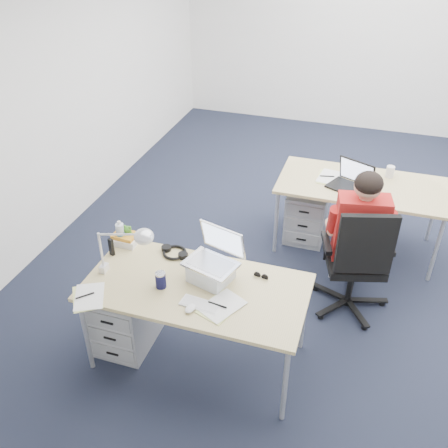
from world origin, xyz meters
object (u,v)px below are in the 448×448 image
(drawer_pedestal_far, at_px, (307,214))
(computer_mouse, at_px, (190,309))
(can_koozie, at_px, (161,280))
(sunglasses, at_px, (261,276))
(dark_laptop, at_px, (350,176))
(office_chair, at_px, (352,280))
(desk_far, at_px, (361,188))
(water_bottle, at_px, (120,233))
(far_cup, at_px, (390,172))
(desk_lamp, at_px, (118,249))
(headphones, at_px, (175,252))
(bear_figurine, at_px, (128,234))
(seated_person, at_px, (356,234))
(silver_laptop, at_px, (211,258))
(cordless_phone, at_px, (111,247))
(drawer_pedestal_near, at_px, (126,316))
(book_stack, at_px, (125,239))
(wireless_keyboard, at_px, (200,305))
(desk_near, at_px, (196,291))

(drawer_pedestal_far, distance_m, computer_mouse, 2.29)
(drawer_pedestal_far, relative_size, can_koozie, 4.41)
(sunglasses, distance_m, dark_laptop, 1.62)
(office_chair, xyz_separation_m, dark_laptop, (-0.18, 0.83, 0.56))
(desk_far, height_order, water_bottle, water_bottle)
(sunglasses, bearing_deg, far_cup, 75.81)
(sunglasses, height_order, desk_lamp, desk_lamp)
(headphones, xyz_separation_m, bear_figurine, (-0.41, 0.03, 0.06))
(desk_far, height_order, office_chair, office_chair)
(office_chair, height_order, sunglasses, office_chair)
(seated_person, xyz_separation_m, desk_lamp, (-1.60, -1.18, 0.30))
(silver_laptop, xyz_separation_m, cordless_phone, (-0.83, 0.05, -0.12))
(desk_far, relative_size, dark_laptop, 4.30)
(can_koozie, bearing_deg, drawer_pedestal_near, 170.07)
(drawer_pedestal_far, height_order, book_stack, book_stack)
(seated_person, bearing_deg, far_cup, 67.46)
(computer_mouse, height_order, cordless_phone, cordless_phone)
(wireless_keyboard, height_order, dark_laptop, dark_laptop)
(drawer_pedestal_far, relative_size, book_stack, 2.81)
(wireless_keyboard, bearing_deg, far_cup, 69.36)
(drawer_pedestal_near, bearing_deg, can_koozie, -9.93)
(dark_laptop, height_order, far_cup, dark_laptop)
(can_koozie, bearing_deg, desk_far, 58.22)
(drawer_pedestal_near, distance_m, can_koozie, 0.64)
(drawer_pedestal_far, xyz_separation_m, water_bottle, (-1.25, -1.64, 0.56))
(sunglasses, bearing_deg, wireless_keyboard, -118.47)
(desk_far, bearing_deg, computer_mouse, -113.73)
(seated_person, relative_size, cordless_phone, 8.95)
(office_chair, bearing_deg, drawer_pedestal_near, -165.71)
(seated_person, bearing_deg, desk_near, -143.00)
(drawer_pedestal_near, xyz_separation_m, computer_mouse, (0.65, -0.23, 0.47))
(silver_laptop, distance_m, book_stack, 0.84)
(drawer_pedestal_near, bearing_deg, computer_mouse, -19.39)
(desk_near, xyz_separation_m, desk_lamp, (-0.57, -0.05, 0.28))
(water_bottle, bearing_deg, wireless_keyboard, -29.77)
(headphones, distance_m, far_cup, 2.40)
(desk_far, height_order, seated_person, seated_person)
(desk_near, xyz_separation_m, dark_laptop, (0.88, 1.78, 0.18))
(office_chair, height_order, dark_laptop, office_chair)
(seated_person, distance_m, book_stack, 1.93)
(cordless_phone, bearing_deg, water_bottle, 110.19)
(drawer_pedestal_far, height_order, bear_figurine, bear_figurine)
(drawer_pedestal_far, height_order, computer_mouse, computer_mouse)
(seated_person, distance_m, drawer_pedestal_far, 1.04)
(seated_person, height_order, bear_figurine, seated_person)
(cordless_phone, relative_size, sunglasses, 1.29)
(dark_laptop, relative_size, far_cup, 3.27)
(can_koozie, bearing_deg, office_chair, 38.50)
(sunglasses, height_order, dark_laptop, dark_laptop)
(desk_far, relative_size, desk_lamp, 3.47)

